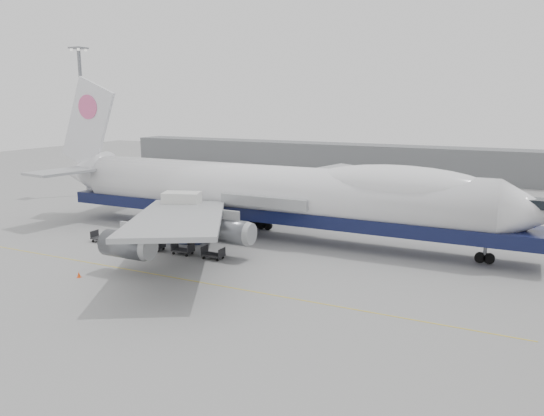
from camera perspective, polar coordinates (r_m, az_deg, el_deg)
The scene contains 12 objects.
ground at distance 55.88m, azimuth -5.83°, elevation -5.84°, with size 260.00×260.00×0.00m, color gray.
apron_line at distance 51.15m, azimuth -9.41°, elevation -7.59°, with size 60.00×0.15×0.01m, color gold.
hangar at distance 122.10m, azimuth 7.67°, elevation 5.23°, with size 110.00×8.00×7.00m, color slate.
floodlight_mast at distance 98.74m, azimuth -19.67°, elevation 9.48°, with size 2.40×2.40×25.43m.
airliner at distance 64.49m, azimuth 0.19°, elevation 1.70°, with size 67.00×55.30×19.98m.
catering_truck at distance 63.52m, azimuth -9.62°, elevation -0.63°, with size 5.13×4.21×6.02m.
traffic_cone at distance 54.21m, azimuth -20.06°, elevation -6.75°, with size 0.39×0.39×0.57m.
dolly_0 at distance 66.46m, azimuth -17.86°, elevation -3.06°, with size 2.30×1.35×1.30m.
dolly_1 at distance 63.85m, azimuth -15.31°, elevation -3.49°, with size 2.30×1.35×1.30m.
dolly_2 at distance 61.39m, azimuth -12.56°, elevation -3.96°, with size 2.30×1.35×1.30m.
dolly_3 at distance 59.08m, azimuth -9.57°, elevation -4.44°, with size 2.30×1.35×1.30m.
dolly_4 at distance 56.95m, azimuth -6.35°, elevation -4.96°, with size 2.30×1.35×1.30m.
Camera 1 is at (28.45, -45.15, 16.57)m, focal length 35.00 mm.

